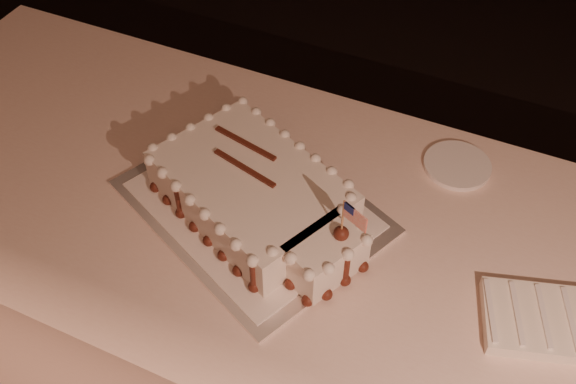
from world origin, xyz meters
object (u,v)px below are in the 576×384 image
at_px(banquet_table, 359,343).
at_px(side_plate, 457,165).
at_px(sheet_cake, 260,197).
at_px(napkin_stack, 541,320).
at_px(cake_board, 252,206).

xyz_separation_m(banquet_table, side_plate, (0.09, 0.28, 0.38)).
height_order(sheet_cake, napkin_stack, sheet_cake).
distance_m(sheet_cake, side_plate, 0.45).
distance_m(cake_board, sheet_cake, 0.06).
distance_m(sheet_cake, napkin_stack, 0.56).
bearing_deg(napkin_stack, side_plate, 125.60).
bearing_deg(cake_board, banquet_table, 25.95).
bearing_deg(side_plate, banquet_table, -107.91).
height_order(banquet_table, side_plate, side_plate).
xyz_separation_m(cake_board, napkin_stack, (0.58, -0.03, 0.01)).
distance_m(banquet_table, cake_board, 0.46).
height_order(banquet_table, cake_board, cake_board).
bearing_deg(sheet_cake, napkin_stack, -2.41).
bearing_deg(banquet_table, side_plate, 72.09).
relative_size(cake_board, sheet_cake, 1.01).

